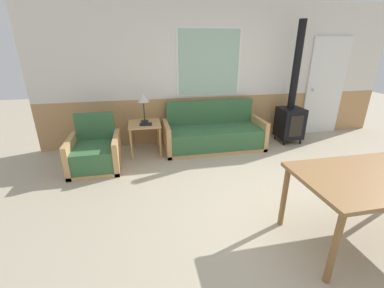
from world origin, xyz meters
The scene contains 10 objects.
ground_plane centered at (0.00, 0.00, 0.00)m, with size 16.00×16.00×0.00m, color #B2A58C.
wall_back centered at (-0.01, 2.63, 1.36)m, with size 7.20×0.09×2.70m.
couch centered at (-0.32, 2.13, 0.26)m, with size 1.91×0.78×0.88m.
armchair centered at (-2.46, 1.70, 0.25)m, with size 0.79×0.81×0.85m.
side_table centered at (-1.63, 2.16, 0.49)m, with size 0.57×0.57×0.58m.
table_lamp centered at (-1.62, 2.26, 1.01)m, with size 0.22×0.22×0.54m.
book_stack centered at (-1.61, 2.06, 0.59)m, with size 0.22×0.17×0.02m.
dining_table centered at (0.54, -0.62, 0.69)m, with size 1.60×0.90×0.77m.
wood_stove centered at (1.30, 2.16, 0.63)m, with size 0.46×0.47×2.34m.
entry_door centered at (2.31, 2.57, 1.03)m, with size 0.90×0.09×2.07m.
Camera 1 is at (-1.68, -2.39, 1.95)m, focal length 24.00 mm.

